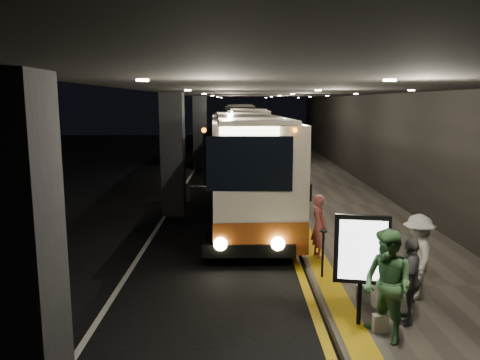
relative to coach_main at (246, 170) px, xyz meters
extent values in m
plane|color=black|center=(-1.11, -3.68, -1.69)|extent=(90.00, 90.00, 0.00)
cube|color=silver|center=(-2.91, 1.32, -1.68)|extent=(0.12, 50.00, 0.01)
cube|color=gold|center=(1.24, 1.32, -1.68)|extent=(0.18, 50.00, 0.01)
cube|color=#514C44|center=(3.64, 1.32, -1.61)|extent=(4.50, 50.00, 0.15)
cube|color=gold|center=(1.74, 1.32, -1.53)|extent=(0.50, 50.00, 0.01)
cube|color=black|center=(5.89, 1.32, 1.31)|extent=(0.10, 50.00, 6.00)
cube|color=black|center=(-2.61, -11.68, 0.51)|extent=(0.80, 0.80, 4.40)
cube|color=black|center=(-2.61, 0.32, 0.51)|extent=(0.80, 0.80, 4.40)
cube|color=black|center=(-2.61, 12.32, 0.51)|extent=(0.80, 0.80, 4.40)
cube|color=black|center=(1.39, 1.32, 2.91)|extent=(9.00, 50.00, 0.40)
cube|color=beige|center=(0.00, 0.02, 0.26)|extent=(2.90, 11.22, 3.15)
cube|color=#993316|center=(0.00, 0.02, -0.90)|extent=(2.92, 11.24, 0.83)
cube|color=black|center=(0.00, -5.56, 0.95)|extent=(2.04, 0.17, 1.30)
cube|color=black|center=(0.00, -5.48, -1.18)|extent=(2.28, 0.37, 0.32)
cylinder|color=black|center=(-1.04, -3.50, -1.23)|extent=(0.26, 0.93, 0.93)
cylinder|color=black|center=(1.04, -3.50, -1.23)|extent=(0.26, 0.93, 0.93)
cylinder|color=black|center=(-1.04, 3.73, -1.23)|extent=(0.26, 0.93, 0.93)
cylinder|color=black|center=(1.04, 3.73, -1.23)|extent=(0.26, 0.93, 0.93)
sphere|color=#FFEAA5|center=(-0.69, -5.57, -0.99)|extent=(0.33, 0.33, 0.33)
sphere|color=#FFEAA5|center=(0.69, -5.57, -0.99)|extent=(0.33, 0.33, 0.33)
cube|color=#FFF2BF|center=(0.00, -5.57, 1.72)|extent=(1.39, 0.12, 0.20)
cube|color=beige|center=(0.03, 14.91, 0.28)|extent=(2.99, 11.35, 3.18)
cube|color=#993316|center=(0.03, 14.91, -0.89)|extent=(3.01, 11.38, 0.84)
cube|color=black|center=(0.03, 9.26, 0.98)|extent=(2.06, 0.18, 1.31)
cube|color=black|center=(0.03, 9.34, -1.17)|extent=(2.30, 0.38, 0.33)
cylinder|color=black|center=(-1.02, 11.35, -1.22)|extent=(0.26, 0.94, 0.94)
cylinder|color=black|center=(1.08, 11.35, -1.22)|extent=(0.26, 0.94, 0.94)
cylinder|color=black|center=(-1.02, 18.65, -1.22)|extent=(0.26, 0.94, 0.94)
cylinder|color=black|center=(1.08, 18.65, -1.22)|extent=(0.26, 0.94, 0.94)
cube|color=beige|center=(0.02, 28.67, 0.37)|extent=(2.71, 11.81, 3.33)
cube|color=#993316|center=(0.02, 28.67, -0.86)|extent=(2.73, 11.83, 0.88)
cube|color=black|center=(0.02, 22.76, 1.10)|extent=(2.16, 0.11, 1.37)
cube|color=black|center=(0.02, 22.84, -1.15)|extent=(2.41, 0.30, 0.34)
cylinder|color=black|center=(-1.08, 24.94, -1.20)|extent=(0.27, 0.98, 0.98)
cylinder|color=black|center=(1.13, 24.94, -1.20)|extent=(0.27, 0.98, 0.98)
cylinder|color=black|center=(-1.08, 32.59, -1.20)|extent=(0.27, 0.98, 0.98)
cylinder|color=black|center=(1.13, 32.59, -1.20)|extent=(0.27, 0.98, 0.98)
imported|color=#B25753|center=(1.80, -4.92, -0.73)|extent=(0.54, 0.68, 1.62)
imported|color=#47814C|center=(2.20, -9.13, -0.60)|extent=(0.90, 1.07, 1.88)
imported|color=silver|center=(3.35, -7.42, -0.68)|extent=(0.75, 1.20, 1.72)
imported|color=#555359|center=(2.80, -8.51, -0.75)|extent=(0.78, 1.03, 1.57)
cube|color=black|center=(2.22, -7.67, -1.36)|extent=(0.31, 0.18, 0.35)
cube|color=beige|center=(2.19, -8.89, -1.38)|extent=(0.26, 0.16, 0.31)
cylinder|color=black|center=(1.89, -8.62, -1.15)|extent=(0.08, 0.08, 0.78)
cube|color=black|center=(1.89, -8.62, -0.14)|extent=(0.95, 0.26, 1.23)
cube|color=white|center=(1.89, -8.68, -0.14)|extent=(0.79, 0.16, 1.06)
cylinder|color=black|center=(1.64, -6.35, -1.00)|extent=(0.05, 0.05, 1.08)
camera|label=1|loc=(-0.26, -16.42, 2.39)|focal=35.00mm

